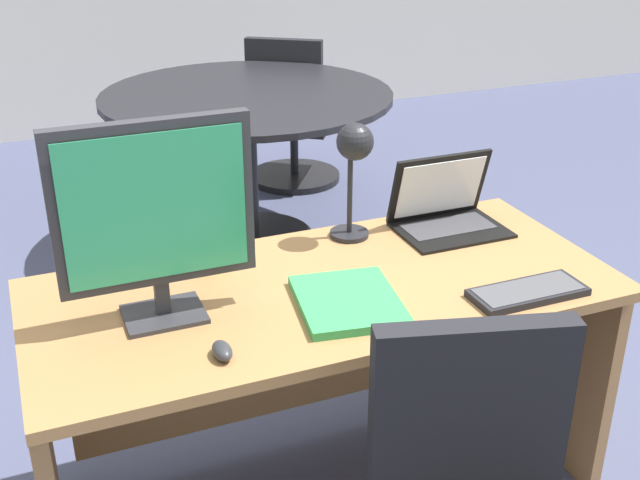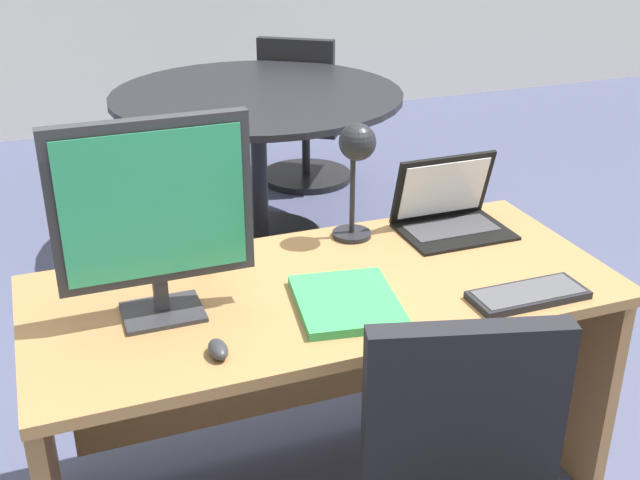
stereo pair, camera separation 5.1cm
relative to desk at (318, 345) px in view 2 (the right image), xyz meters
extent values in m
plane|color=#474C6B|center=(0.00, 1.45, -0.50)|extent=(12.00, 12.00, 0.00)
cube|color=#9E7042|center=(0.00, -0.05, 0.21)|extent=(1.59, 0.71, 0.03)
cube|color=#9E7042|center=(-0.78, -0.05, -0.16)|extent=(0.04, 0.63, 0.69)
cube|color=#9E7042|center=(0.78, -0.05, -0.16)|extent=(0.04, 0.63, 0.69)
cube|color=#9E7042|center=(0.00, 0.22, -0.12)|extent=(1.40, 0.02, 0.49)
cube|color=#2D2D33|center=(-0.44, -0.06, 0.23)|extent=(0.20, 0.16, 0.01)
cube|color=#2D2D33|center=(-0.44, -0.05, 0.28)|extent=(0.04, 0.02, 0.09)
cube|color=#2D2D33|center=(-0.44, -0.06, 0.53)|extent=(0.48, 0.04, 0.41)
cube|color=#2D9966|center=(-0.44, -0.08, 0.53)|extent=(0.43, 0.00, 0.36)
cube|color=black|center=(0.50, 0.13, 0.23)|extent=(0.33, 0.24, 0.01)
cube|color=#38383D|center=(0.50, 0.15, 0.23)|extent=(0.28, 0.13, 0.00)
cube|color=black|center=(0.50, 0.22, 0.34)|extent=(0.33, 0.07, 0.22)
cube|color=white|center=(0.50, 0.21, 0.34)|extent=(0.29, 0.05, 0.19)
cube|color=black|center=(0.47, -0.31, 0.23)|extent=(0.31, 0.13, 0.02)
cube|color=#47474C|center=(0.47, -0.31, 0.24)|extent=(0.29, 0.11, 0.00)
ellipsoid|color=#2D2D33|center=(-0.35, -0.29, 0.24)|extent=(0.04, 0.08, 0.04)
cylinder|color=black|center=(0.19, 0.22, 0.23)|extent=(0.12, 0.12, 0.01)
cylinder|color=black|center=(0.19, 0.22, 0.37)|extent=(0.02, 0.02, 0.26)
sphere|color=black|center=(0.19, 0.19, 0.54)|extent=(0.11, 0.11, 0.11)
cube|color=green|center=(0.01, -0.18, 0.23)|extent=(0.30, 0.34, 0.02)
cylinder|color=green|center=(-0.27, 0.16, 0.27)|extent=(0.08, 0.08, 0.09)
torus|color=green|center=(-0.23, 0.16, 0.27)|extent=(0.05, 0.01, 0.05)
cube|color=black|center=(0.10, -0.64, 0.18)|extent=(0.44, 0.17, 0.44)
cylinder|color=black|center=(0.35, 1.77, -0.48)|extent=(0.63, 0.63, 0.04)
cylinder|color=black|center=(0.35, 1.77, -0.10)|extent=(0.08, 0.08, 0.72)
cylinder|color=black|center=(0.35, 1.77, 0.27)|extent=(1.40, 1.40, 0.03)
cylinder|color=black|center=(0.88, 2.56, -0.48)|extent=(0.56, 0.56, 0.04)
cylinder|color=black|center=(0.88, 2.56, -0.31)|extent=(0.05, 0.05, 0.30)
cube|color=black|center=(0.88, 2.56, -0.12)|extent=(0.64, 0.64, 0.08)
cube|color=black|center=(0.76, 2.38, 0.16)|extent=(0.40, 0.29, 0.48)
camera|label=1|loc=(-0.73, -1.80, 1.24)|focal=44.42mm
camera|label=2|loc=(-0.68, -1.82, 1.24)|focal=44.42mm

